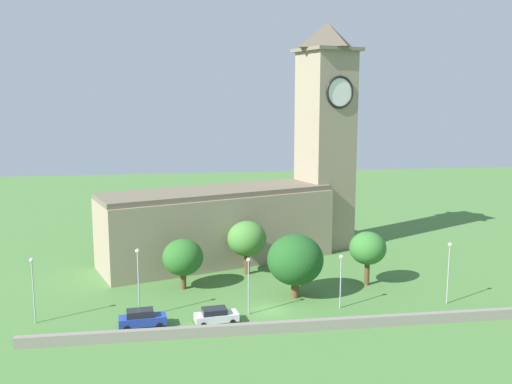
% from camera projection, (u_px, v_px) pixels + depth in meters
% --- Properties ---
extents(ground_plane, '(200.00, 200.00, 0.00)m').
position_uv_depth(ground_plane, '(252.00, 270.00, 76.62)').
color(ground_plane, '#477538').
extents(church, '(38.98, 20.68, 33.88)m').
position_uv_depth(church, '(256.00, 194.00, 82.01)').
color(church, gray).
rests_on(church, ground).
extents(quay_barrier, '(50.52, 0.70, 1.08)m').
position_uv_depth(quay_barrier, '(281.00, 327.00, 56.27)').
color(quay_barrier, gray).
rests_on(quay_barrier, ground).
extents(car_blue, '(4.88, 2.38, 1.91)m').
position_uv_depth(car_blue, '(142.00, 319.00, 57.26)').
color(car_blue, '#233D9E').
rests_on(car_blue, ground).
extents(car_white, '(4.63, 2.55, 1.64)m').
position_uv_depth(car_white, '(216.00, 316.00, 58.39)').
color(car_white, silver).
rests_on(car_white, ground).
extents(streetlamp_west_end, '(0.44, 0.44, 6.92)m').
position_uv_depth(streetlamp_west_end, '(33.00, 280.00, 57.84)').
color(streetlamp_west_end, '#9EA0A5').
rests_on(streetlamp_west_end, ground).
extents(streetlamp_west_mid, '(0.44, 0.44, 7.49)m').
position_uv_depth(streetlamp_west_mid, '(138.00, 272.00, 59.25)').
color(streetlamp_west_mid, '#9EA0A5').
rests_on(streetlamp_west_mid, ground).
extents(streetlamp_central, '(0.44, 0.44, 6.27)m').
position_uv_depth(streetlamp_central, '(249.00, 276.00, 60.27)').
color(streetlamp_central, '#9EA0A5').
rests_on(streetlamp_central, ground).
extents(streetlamp_east_mid, '(0.44, 0.44, 6.07)m').
position_uv_depth(streetlamp_east_mid, '(341.00, 272.00, 62.09)').
color(streetlamp_east_mid, '#9EA0A5').
rests_on(streetlamp_east_mid, ground).
extents(streetlamp_east_end, '(0.44, 0.44, 7.08)m').
position_uv_depth(streetlamp_east_end, '(449.00, 263.00, 63.35)').
color(streetlamp_east_end, '#9EA0A5').
rests_on(streetlamp_east_end, ground).
extents(tree_by_tower, '(6.50, 6.50, 7.45)m').
position_uv_depth(tree_by_tower, '(295.00, 260.00, 65.35)').
color(tree_by_tower, brown).
rests_on(tree_by_tower, ground).
extents(tree_riverside_east, '(4.51, 4.51, 6.74)m').
position_uv_depth(tree_riverside_east, '(368.00, 248.00, 69.71)').
color(tree_riverside_east, brown).
rests_on(tree_riverside_east, ground).
extents(tree_churchyard, '(5.11, 5.11, 7.09)m').
position_uv_depth(tree_churchyard, '(247.00, 239.00, 74.08)').
color(tree_churchyard, brown).
rests_on(tree_churchyard, ground).
extents(tree_riverside_west, '(4.91, 4.91, 6.18)m').
position_uv_depth(tree_riverside_west, '(183.00, 257.00, 68.40)').
color(tree_riverside_west, brown).
rests_on(tree_riverside_west, ground).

